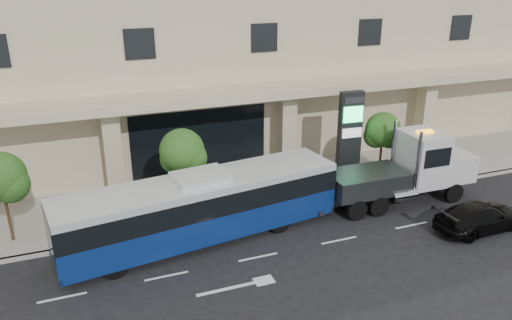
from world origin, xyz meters
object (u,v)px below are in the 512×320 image
at_px(black_sedan, 480,217).
at_px(signage_pylon, 349,137).
at_px(tow_truck, 407,171).
at_px(city_bus, 202,206).

height_order(black_sedan, signage_pylon, signage_pylon).
bearing_deg(signage_pylon, tow_truck, -56.85).
relative_size(city_bus, black_sedan, 2.80).
bearing_deg(city_bus, black_sedan, -24.91).
xyz_separation_m(tow_truck, signage_pylon, (-1.72, 3.10, 1.10)).
height_order(city_bus, tow_truck, tow_truck).
bearing_deg(city_bus, signage_pylon, 10.64).
xyz_separation_m(city_bus, black_sedan, (12.59, -3.83, -0.99)).
bearing_deg(signage_pylon, black_sedan, -61.73).
relative_size(tow_truck, signage_pylon, 1.76).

